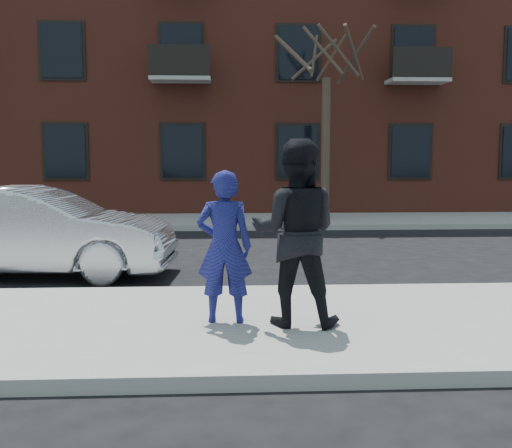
{
  "coord_description": "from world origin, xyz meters",
  "views": [
    {
      "loc": [
        1.47,
        -6.92,
        2.0
      ],
      "look_at": [
        1.86,
        0.4,
        1.18
      ],
      "focal_mm": 42.0,
      "sensor_mm": 36.0,
      "label": 1
    }
  ],
  "objects": [
    {
      "name": "man_peacoat",
      "position": [
        2.25,
        -0.42,
        1.18
      ],
      "size": [
        1.13,
        0.95,
        2.05
      ],
      "rotation": [
        0.0,
        0.0,
        2.95
      ],
      "color": "black",
      "rests_on": "near_sidewalk"
    },
    {
      "name": "far_sidewalk",
      "position": [
        0.0,
        11.25,
        0.07
      ],
      "size": [
        50.0,
        3.5,
        0.15
      ],
      "primitive_type": "cube",
      "color": "gray",
      "rests_on": "ground"
    },
    {
      "name": "ground",
      "position": [
        0.0,
        0.0,
        0.0
      ],
      "size": [
        100.0,
        100.0,
        0.0
      ],
      "primitive_type": "plane",
      "color": "black",
      "rests_on": "ground"
    },
    {
      "name": "man_hoodie",
      "position": [
        1.47,
        -0.29,
        1.01
      ],
      "size": [
        0.65,
        0.51,
        1.71
      ],
      "rotation": [
        0.0,
        0.0,
        3.08
      ],
      "color": "navy",
      "rests_on": "near_sidewalk"
    },
    {
      "name": "near_curb",
      "position": [
        0.0,
        1.55,
        0.07
      ],
      "size": [
        50.0,
        0.1,
        0.15
      ],
      "primitive_type": "cube",
      "color": "#999691",
      "rests_on": "ground"
    },
    {
      "name": "silver_sedan",
      "position": [
        -1.71,
        3.2,
        0.76
      ],
      "size": [
        4.69,
        1.91,
        1.51
      ],
      "primitive_type": "imported",
      "rotation": [
        0.0,
        0.0,
        1.5
      ],
      "color": "#B7BABF",
      "rests_on": "ground"
    },
    {
      "name": "apartment_building",
      "position": [
        2.0,
        18.0,
        6.16
      ],
      "size": [
        24.3,
        10.3,
        12.3
      ],
      "color": "maroon",
      "rests_on": "ground"
    },
    {
      "name": "street_tree",
      "position": [
        4.5,
        11.0,
        5.52
      ],
      "size": [
        3.6,
        3.6,
        6.8
      ],
      "color": "#31261D",
      "rests_on": "far_sidewalk"
    },
    {
      "name": "far_curb",
      "position": [
        0.0,
        9.45,
        0.07
      ],
      "size": [
        50.0,
        0.1,
        0.15
      ],
      "primitive_type": "cube",
      "color": "#999691",
      "rests_on": "ground"
    },
    {
      "name": "near_sidewalk",
      "position": [
        0.0,
        -0.25,
        0.07
      ],
      "size": [
        50.0,
        3.5,
        0.15
      ],
      "primitive_type": "cube",
      "color": "gray",
      "rests_on": "ground"
    }
  ]
}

